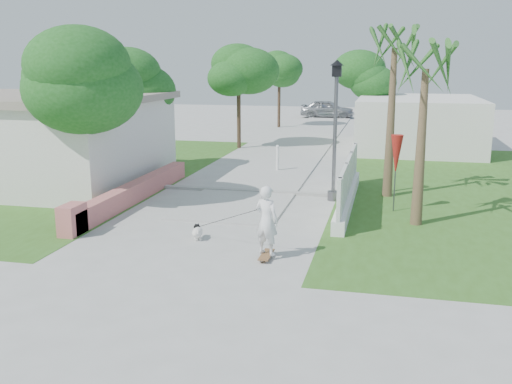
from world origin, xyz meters
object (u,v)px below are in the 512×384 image
(bollard, at_px, (278,157))
(skateboarder, at_px, (234,219))
(parked_car, at_px, (327,109))
(patio_umbrella, at_px, (396,156))
(dog, at_px, (197,232))
(street_lamp, at_px, (335,125))

(bollard, height_order, skateboarder, skateboarder)
(skateboarder, bearing_deg, bollard, -64.51)
(bollard, distance_m, parked_car, 23.49)
(skateboarder, bearing_deg, parked_car, -67.16)
(bollard, bearing_deg, patio_umbrella, -50.09)
(dog, bearing_deg, skateboarder, -47.00)
(bollard, distance_m, skateboarder, 10.00)
(patio_umbrella, bearing_deg, bollard, 129.91)
(skateboarder, distance_m, dog, 1.30)
(bollard, relative_size, parked_car, 0.26)
(bollard, relative_size, patio_umbrella, 0.47)
(street_lamp, bearing_deg, skateboarder, -108.61)
(bollard, bearing_deg, parked_car, 91.18)
(dog, relative_size, parked_car, 0.13)
(parked_car, bearing_deg, street_lamp, -170.77)
(skateboarder, relative_size, dog, 4.39)
(street_lamp, bearing_deg, dog, -120.51)
(patio_umbrella, bearing_deg, parked_car, 99.95)
(bollard, xyz_separation_m, dog, (-0.22, -9.46, -0.38))
(street_lamp, xyz_separation_m, parked_car, (-3.18, 27.98, -1.71))
(street_lamp, xyz_separation_m, dog, (-2.92, -4.96, -2.22))
(skateboarder, xyz_separation_m, dog, (-1.08, 0.50, -0.52))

